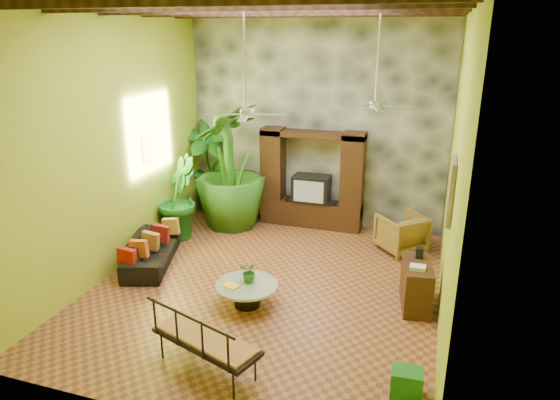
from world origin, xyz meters
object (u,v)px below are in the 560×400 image
(side_console, at_px, (416,285))
(coffee_table, at_px, (247,292))
(sofa, at_px, (151,251))
(tall_plant_c, at_px, (230,166))
(green_bin, at_px, (406,382))
(ceiling_fan_back, at_px, (376,93))
(iron_bench, at_px, (203,339))
(tall_plant_b, at_px, (178,198))
(entertainment_center, at_px, (312,186))
(tall_plant_a, at_px, (208,167))
(ceiling_fan_front, at_px, (246,100))
(wicker_armchair, at_px, (401,233))

(side_console, bearing_deg, coffee_table, -171.14)
(sofa, distance_m, tall_plant_c, 2.78)
(side_console, xyz_separation_m, green_bin, (0.03, -2.26, -0.22))
(ceiling_fan_back, bearing_deg, iron_bench, -112.92)
(tall_plant_b, bearing_deg, coffee_table, -42.52)
(ceiling_fan_back, xyz_separation_m, tall_plant_b, (-4.25, 0.36, -2.48))
(entertainment_center, relative_size, tall_plant_c, 0.82)
(tall_plant_c, distance_m, coffee_table, 3.91)
(tall_plant_a, bearing_deg, tall_plant_c, -35.02)
(ceiling_fan_back, relative_size, tall_plant_b, 1.01)
(ceiling_fan_front, bearing_deg, ceiling_fan_back, 41.63)
(iron_bench, relative_size, side_console, 1.72)
(sofa, distance_m, iron_bench, 3.70)
(ceiling_fan_back, height_order, wicker_armchair, ceiling_fan_back)
(wicker_armchair, bearing_deg, coffee_table, 11.10)
(wicker_armchair, distance_m, side_console, 2.27)
(ceiling_fan_front, bearing_deg, iron_bench, -84.91)
(tall_plant_a, height_order, tall_plant_c, tall_plant_c)
(sofa, distance_m, green_bin, 5.63)
(sofa, xyz_separation_m, iron_bench, (2.49, -2.72, 0.25))
(ceiling_fan_back, bearing_deg, green_bin, -72.96)
(green_bin, bearing_deg, tall_plant_a, 134.77)
(coffee_table, xyz_separation_m, iron_bench, (0.10, -1.82, 0.28))
(wicker_armchair, bearing_deg, tall_plant_a, -52.34)
(tall_plant_c, bearing_deg, side_console, -29.31)
(tall_plant_a, bearing_deg, ceiling_fan_front, -55.39)
(ceiling_fan_front, xyz_separation_m, tall_plant_c, (-1.59, 2.95, -1.95))
(entertainment_center, xyz_separation_m, sofa, (-2.50, -3.01, -0.68))
(wicker_armchair, distance_m, green_bin, 4.52)
(tall_plant_c, bearing_deg, iron_bench, -70.85)
(ceiling_fan_front, relative_size, iron_bench, 1.10)
(ceiling_fan_back, xyz_separation_m, tall_plant_a, (-4.25, 1.95, -2.18))
(ceiling_fan_back, distance_m, green_bin, 4.79)
(sofa, height_order, wicker_armchair, wicker_armchair)
(ceiling_fan_back, bearing_deg, tall_plant_b, 175.15)
(entertainment_center, xyz_separation_m, green_bin, (2.64, -5.31, -0.79))
(sofa, xyz_separation_m, green_bin, (5.13, -2.31, -0.11))
(tall_plant_a, height_order, coffee_table, tall_plant_a)
(ceiling_fan_front, relative_size, tall_plant_c, 0.64)
(entertainment_center, distance_m, coffee_table, 3.98)
(ceiling_fan_back, relative_size, side_console, 1.90)
(entertainment_center, xyz_separation_m, coffee_table, (-0.10, -3.91, -0.71))
(tall_plant_b, relative_size, iron_bench, 1.09)
(wicker_armchair, relative_size, green_bin, 2.21)
(ceiling_fan_front, distance_m, ceiling_fan_back, 2.41)
(entertainment_center, height_order, coffee_table, entertainment_center)
(ceiling_fan_front, bearing_deg, tall_plant_c, 118.35)
(entertainment_center, relative_size, iron_bench, 1.42)
(entertainment_center, relative_size, green_bin, 6.04)
(ceiling_fan_back, bearing_deg, ceiling_fan_front, -138.37)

